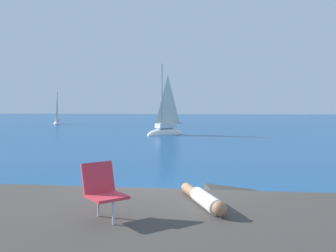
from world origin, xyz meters
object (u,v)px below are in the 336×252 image
person_sunbather (203,199)px  beach_chair (103,188)px  sailboat_near (165,131)px  sailboat_far (57,122)px

person_sunbather → beach_chair: beach_chair is taller
beach_chair → sailboat_near: bearing=142.1°
person_sunbather → beach_chair: (-1.45, -0.82, 0.33)m
sailboat_near → beach_chair: (1.24, -22.35, 0.75)m
sailboat_near → sailboat_far: bearing=-84.3°
person_sunbather → beach_chair: bearing=100.2°
sailboat_far → beach_chair: 40.06m
sailboat_near → person_sunbather: size_ratio=3.40×
sailboat_far → person_sunbather: bearing=-165.3°
sailboat_near → beach_chair: size_ratio=7.23×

